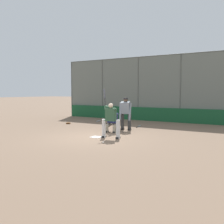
# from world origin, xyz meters

# --- Properties ---
(ground_plane) EXTENTS (160.00, 160.00, 0.00)m
(ground_plane) POSITION_xyz_m (0.00, 0.00, 0.00)
(ground_plane) COLOR #7A604C
(home_plate_marker) EXTENTS (0.43, 0.43, 0.01)m
(home_plate_marker) POSITION_xyz_m (0.00, 0.00, 0.01)
(home_plate_marker) COLOR white
(home_plate_marker) RESTS_ON ground_plane
(backstop_fence) EXTENTS (15.14, 0.08, 4.45)m
(backstop_fence) POSITION_xyz_m (-0.00, -7.43, 2.31)
(backstop_fence) COLOR #515651
(backstop_fence) RESTS_ON ground_plane
(padding_wall) EXTENTS (14.76, 0.18, 0.92)m
(padding_wall) POSITION_xyz_m (0.00, -7.33, 0.46)
(padding_wall) COLOR #19512D
(padding_wall) RESTS_ON ground_plane
(bleachers_beyond) EXTENTS (10.54, 2.50, 1.48)m
(bleachers_beyond) POSITION_xyz_m (-0.48, -9.94, 0.48)
(bleachers_beyond) COLOR slate
(bleachers_beyond) RESTS_ON ground_plane
(batter_at_plate) EXTENTS (1.05, 0.61, 2.12)m
(batter_at_plate) POSITION_xyz_m (-0.67, -0.11, 0.82)
(batter_at_plate) COLOR silver
(batter_at_plate) RESTS_ON ground_plane
(catcher_behind_plate) EXTENTS (0.65, 0.76, 1.21)m
(catcher_behind_plate) POSITION_xyz_m (0.13, -1.58, 0.63)
(catcher_behind_plate) COLOR gray
(catcher_behind_plate) RESTS_ON ground_plane
(umpire_home) EXTENTS (0.68, 0.46, 1.68)m
(umpire_home) POSITION_xyz_m (-0.07, -2.60, 0.90)
(umpire_home) COLOR #333333
(umpire_home) RESTS_ON ground_plane
(spare_bat_near_backstop) EXTENTS (0.21, 0.89, 0.07)m
(spare_bat_near_backstop) POSITION_xyz_m (-0.13, -4.11, 0.03)
(spare_bat_near_backstop) COLOR black
(spare_bat_near_backstop) RESTS_ON ground_plane
(spare_bat_by_padding) EXTENTS (0.83, 0.33, 0.07)m
(spare_bat_by_padding) POSITION_xyz_m (1.76, -4.38, 0.03)
(spare_bat_by_padding) COLOR black
(spare_bat_by_padding) RESTS_ON ground_plane
(spare_bat_third_base_side) EXTENTS (0.08, 0.83, 0.07)m
(spare_bat_third_base_side) POSITION_xyz_m (3.34, -5.23, 0.03)
(spare_bat_third_base_side) COLOR black
(spare_bat_third_base_side) RESTS_ON ground_plane
(fielding_glove_on_dirt) EXTENTS (0.31, 0.23, 0.11)m
(fielding_glove_on_dirt) POSITION_xyz_m (4.17, -3.03, 0.05)
(fielding_glove_on_dirt) COLOR brown
(fielding_glove_on_dirt) RESTS_ON ground_plane
(baseball_loose) EXTENTS (0.07, 0.07, 0.07)m
(baseball_loose) POSITION_xyz_m (-1.03, 1.04, 0.04)
(baseball_loose) COLOR white
(baseball_loose) RESTS_ON ground_plane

